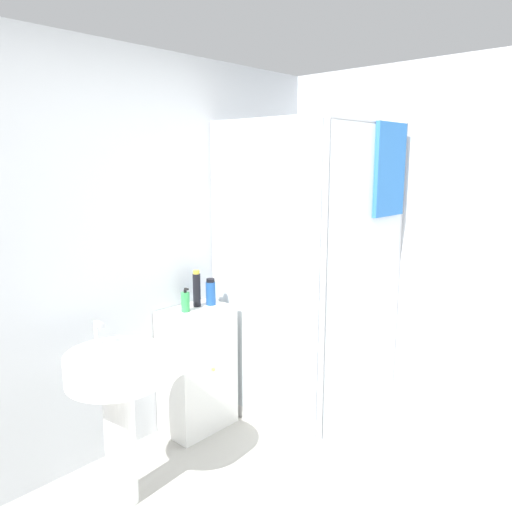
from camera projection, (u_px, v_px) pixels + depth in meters
The scene contains 8 objects.
wall_back at pixel (125, 255), 3.09m from camera, with size 6.40×0.06×2.50m, color silver.
wall_right at pixel (504, 252), 3.19m from camera, with size 0.06×6.40×2.50m, color silver.
shower_enclosure at pixel (311, 338), 3.63m from camera, with size 0.98×1.01×2.09m.
vanity_cabinet at pixel (197, 369), 3.41m from camera, with size 0.48×0.33×0.85m.
sink at pixel (118, 391), 2.60m from camera, with size 0.52×0.52×0.99m.
soap_dispenser at pixel (185, 302), 3.26m from camera, with size 0.06×0.06×0.16m.
shampoo_bottle_tall_black at pixel (197, 289), 3.37m from camera, with size 0.05×0.05×0.25m.
shampoo_bottle_blue at pixel (211, 292), 3.41m from camera, with size 0.07×0.07×0.18m.
Camera 1 is at (-1.69, -0.95, 1.82)m, focal length 35.00 mm.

